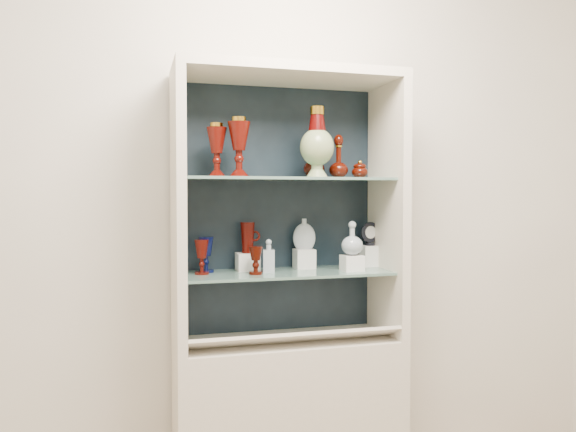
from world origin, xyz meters
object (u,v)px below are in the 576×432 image
object	(u,v)px
cameo_medallion	(370,233)
ruby_goblet_tall	(202,257)
lidded_bowl	(360,169)
clear_square_bottle	(269,256)
ruby_decanter_b	(314,153)
flat_flask	(304,233)
ruby_pitcher	(248,238)
pedestal_lamp_right	(217,150)
ruby_decanter_a	(339,154)
enamel_urn	(317,142)
ruby_goblet_small	(256,260)
cobalt_goblet	(206,254)
clear_round_decanter	(352,239)
pedestal_lamp_left	(239,147)

from	to	relation	value
cameo_medallion	ruby_goblet_tall	bearing A→B (deg)	172.78
lidded_bowl	clear_square_bottle	size ratio (longest dim) A/B	0.58
ruby_decanter_b	flat_flask	bearing A→B (deg)	133.21
ruby_goblet_tall	ruby_pitcher	distance (m)	0.24
pedestal_lamp_right	ruby_decanter_a	world-z (taller)	pedestal_lamp_right
enamel_urn	ruby_goblet_tall	bearing A→B (deg)	169.81
lidded_bowl	ruby_goblet_small	distance (m)	0.64
ruby_goblet_small	pedestal_lamp_right	bearing A→B (deg)	167.78
lidded_bowl	cobalt_goblet	size ratio (longest dim) A/B	0.54
flat_flask	clear_round_decanter	size ratio (longest dim) A/B	1.00
cameo_medallion	ruby_decanter_a	bearing A→B (deg)	-171.71
ruby_pitcher	ruby_goblet_small	bearing A→B (deg)	-70.95
clear_round_decanter	lidded_bowl	bearing A→B (deg)	39.26
clear_square_bottle	ruby_goblet_small	bearing A→B (deg)	-144.61
ruby_decanter_b	flat_flask	distance (m)	0.38
lidded_bowl	ruby_decanter_b	bearing A→B (deg)	165.01
ruby_pitcher	clear_round_decanter	size ratio (longest dim) A/B	0.95
clear_square_bottle	flat_flask	xyz separation A→B (m)	(0.19, 0.09, 0.09)
clear_round_decanter	flat_flask	bearing A→B (deg)	143.61
enamel_urn	ruby_goblet_small	world-z (taller)	enamel_urn
ruby_pitcher	clear_square_bottle	xyz separation A→B (m)	(0.08, -0.08, -0.08)
pedestal_lamp_left	cameo_medallion	distance (m)	0.78
ruby_decanter_a	cobalt_goblet	world-z (taller)	ruby_decanter_a
ruby_decanter_b	ruby_goblet_small	size ratio (longest dim) A/B	1.92
clear_square_bottle	ruby_goblet_tall	bearing A→B (deg)	177.63
ruby_decanter_a	cameo_medallion	distance (m)	0.42
ruby_pitcher	flat_flask	xyz separation A→B (m)	(0.27, 0.01, 0.01)
lidded_bowl	cobalt_goblet	xyz separation A→B (m)	(-0.70, 0.08, -0.38)
ruby_decanter_a	lidded_bowl	size ratio (longest dim) A/B	2.63
ruby_goblet_small	flat_flask	distance (m)	0.31
ruby_pitcher	clear_square_bottle	distance (m)	0.14
ruby_decanter_b	clear_square_bottle	distance (m)	0.52
lidded_bowl	ruby_goblet_tall	distance (m)	0.82
clear_round_decanter	cobalt_goblet	bearing A→B (deg)	169.06
pedestal_lamp_right	lidded_bowl	xyz separation A→B (m)	(0.66, 0.01, -0.07)
clear_square_bottle	pedestal_lamp_left	bearing A→B (deg)	-158.81
lidded_bowl	flat_flask	bearing A→B (deg)	158.83
pedestal_lamp_left	cameo_medallion	bearing A→B (deg)	10.97
lidded_bowl	cameo_medallion	distance (m)	0.33
ruby_decanter_b	ruby_goblet_tall	bearing A→B (deg)	-175.87
ruby_goblet_small	flat_flask	xyz separation A→B (m)	(0.26, 0.14, 0.10)
pedestal_lamp_right	cobalt_goblet	distance (m)	0.47
ruby_goblet_small	ruby_pitcher	xyz separation A→B (m)	(-0.01, 0.13, 0.09)
ruby_decanter_b	cameo_medallion	distance (m)	0.48
lidded_bowl	ruby_goblet_small	world-z (taller)	lidded_bowl
enamel_urn	ruby_decanter_a	size ratio (longest dim) A/B	1.38
cobalt_goblet	ruby_goblet_small	world-z (taller)	cobalt_goblet
pedestal_lamp_right	ruby_decanter_a	xyz separation A→B (m)	(0.56, 0.02, -0.00)
flat_flask	clear_square_bottle	bearing A→B (deg)	-139.32
ruby_decanter_a	ruby_decanter_b	size ratio (longest dim) A/B	0.96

